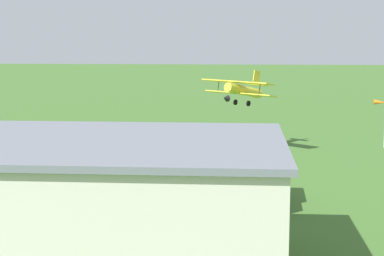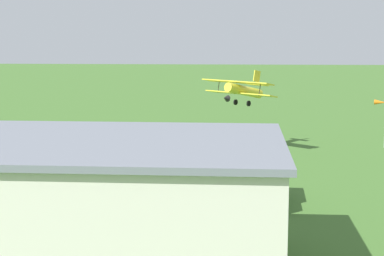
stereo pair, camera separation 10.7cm
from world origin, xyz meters
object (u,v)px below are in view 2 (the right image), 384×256
Objects in this scene: hangar at (28,204)px; windsock at (381,105)px; biplane at (242,90)px; truck_delivery_white at (264,182)px; person_watching_takeoff at (105,181)px.

hangar is 49.40m from windsock.
biplane is at bearing 7.72° from windsock.
truck_delivery_white is at bearing -133.37° from hangar.
biplane is 24.10m from truck_delivery_white.
truck_delivery_white is at bearing 167.86° from person_watching_takeoff.
hangar is at bearing 72.06° from biplane.
hangar is at bearing 54.86° from windsock.
biplane is 16.31m from windsock.
person_watching_takeoff is at bearing -92.36° from hangar.
biplane reaches higher than truck_delivery_white.
windsock is (-27.70, -22.84, 4.04)m from person_watching_takeoff.
person_watching_takeoff is at bearing 39.51° from windsock.
person_watching_takeoff is (-0.72, -17.55, -2.83)m from hangar.
windsock reaches higher than truck_delivery_white.
biplane is at bearing -107.94° from hangar.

